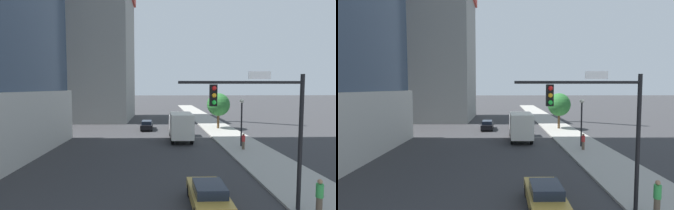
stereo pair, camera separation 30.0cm
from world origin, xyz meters
TOP-DOWN VIEW (x-y plane):
  - sidewalk at (8.66, 20.00)m, footprint 4.81×120.00m
  - construction_building at (-12.83, 42.75)m, footprint 21.18×18.06m
  - traffic_light_pole at (4.75, 4.46)m, footprint 6.21×0.48m
  - street_lamp at (8.28, 18.17)m, footprint 0.44×0.44m
  - street_tree at (8.61, 29.83)m, footprint 3.45×3.45m
  - car_gold at (2.18, 5.00)m, footprint 1.82×4.08m
  - car_gray at (2.18, 31.45)m, footprint 1.95×4.41m
  - car_black at (-2.24, 29.74)m, footprint 1.72×4.50m
  - box_truck at (2.18, 21.96)m, footprint 2.48×6.78m
  - pedestrian_red_shirt at (8.07, 16.84)m, footprint 0.34×0.34m
  - pedestrian_green_shirt at (7.39, 3.95)m, footprint 0.34×0.34m

SIDE VIEW (x-z plane):
  - sidewalk at x=8.66m, z-range 0.00..0.15m
  - car_black at x=-2.24m, z-range 0.00..1.40m
  - car_gray at x=2.18m, z-range -0.01..1.45m
  - car_gold at x=2.18m, z-range 0.01..1.45m
  - pedestrian_red_shirt at x=8.07m, z-range 0.16..1.75m
  - pedestrian_green_shirt at x=7.39m, z-range 0.17..1.93m
  - box_truck at x=2.18m, z-range 0.19..3.54m
  - street_lamp at x=8.28m, z-range 0.99..5.99m
  - street_tree at x=8.61m, z-range 1.08..6.42m
  - traffic_light_pole at x=4.75m, z-range 1.47..8.42m
  - construction_building at x=-12.83m, z-range -2.69..32.90m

